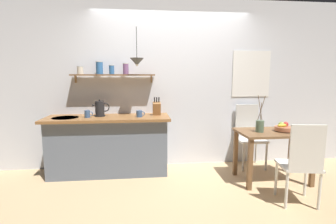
{
  "coord_description": "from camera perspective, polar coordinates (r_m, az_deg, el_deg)",
  "views": [
    {
      "loc": [
        -0.5,
        -3.47,
        1.5
      ],
      "look_at": [
        -0.1,
        0.25,
        0.95
      ],
      "focal_mm": 26.83,
      "sensor_mm": 36.0,
      "label": 1
    }
  ],
  "objects": [
    {
      "name": "ground_plane",
      "position": [
        3.81,
        1.96,
        -14.8
      ],
      "size": [
        14.0,
        14.0,
        0.0
      ],
      "primitive_type": "plane",
      "color": "tan"
    },
    {
      "name": "back_wall",
      "position": [
        4.18,
        3.6,
        6.29
      ],
      "size": [
        6.8,
        0.11,
        2.7
      ],
      "color": "silver",
      "rests_on": "ground_plane"
    },
    {
      "name": "kitchen_counter",
      "position": [
        3.96,
        -13.28,
        -7.24
      ],
      "size": [
        1.83,
        0.63,
        0.89
      ],
      "color": "slate",
      "rests_on": "ground_plane"
    },
    {
      "name": "wall_shelf",
      "position": [
        3.99,
        -13.27,
        8.83
      ],
      "size": [
        1.27,
        0.2,
        0.32
      ],
      "color": "brown"
    },
    {
      "name": "dining_table",
      "position": [
        3.85,
        22.78,
        -5.92
      ],
      "size": [
        0.98,
        0.61,
        0.72
      ],
      "color": "brown",
      "rests_on": "ground_plane"
    },
    {
      "name": "dining_chair_near",
      "position": [
        3.27,
        28.1,
        -9.8
      ],
      "size": [
        0.48,
        0.47,
        0.98
      ],
      "color": "white",
      "rests_on": "ground_plane"
    },
    {
      "name": "dining_chair_far",
      "position": [
        4.39,
        17.85,
        -4.5
      ],
      "size": [
        0.44,
        0.43,
        1.01
      ],
      "color": "silver",
      "rests_on": "ground_plane"
    },
    {
      "name": "fruit_bowl",
      "position": [
        3.86,
        24.8,
        -3.26
      ],
      "size": [
        0.25,
        0.25,
        0.13
      ],
      "color": "#BC704C",
      "rests_on": "dining_table"
    },
    {
      "name": "twig_vase",
      "position": [
        3.68,
        20.14,
        -2.94
      ],
      "size": [
        0.11,
        0.11,
        0.51
      ],
      "color": "#567056",
      "rests_on": "dining_table"
    },
    {
      "name": "electric_kettle",
      "position": [
        3.9,
        -15.19,
        0.73
      ],
      "size": [
        0.25,
        0.16,
        0.26
      ],
      "color": "black",
      "rests_on": "kitchen_counter"
    },
    {
      "name": "knife_block",
      "position": [
        3.88,
        -2.59,
        0.87
      ],
      "size": [
        0.12,
        0.15,
        0.28
      ],
      "color": "#9E6B3D",
      "rests_on": "kitchen_counter"
    },
    {
      "name": "coffee_mug_by_sink",
      "position": [
        3.84,
        -17.82,
        -0.43
      ],
      "size": [
        0.12,
        0.08,
        0.11
      ],
      "color": "#3D5B89",
      "rests_on": "kitchen_counter"
    },
    {
      "name": "coffee_mug_spare",
      "position": [
        3.74,
        -6.51,
        -0.39
      ],
      "size": [
        0.13,
        0.09,
        0.1
      ],
      "color": "#3D5B89",
      "rests_on": "kitchen_counter"
    },
    {
      "name": "pendant_lamp",
      "position": [
        3.73,
        -7.08,
        11.25
      ],
      "size": [
        0.2,
        0.2,
        0.55
      ],
      "color": "black"
    }
  ]
}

